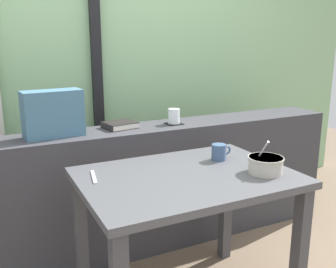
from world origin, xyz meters
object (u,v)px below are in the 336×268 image
object	(u,v)px
closed_book	(120,125)
ceramic_mug	(219,152)
breakfast_table	(187,198)
fork_utensil	(94,177)
juice_glass	(174,117)
coaster_square	(174,124)
throw_pillow	(53,114)
soup_bowl	(265,165)

from	to	relation	value
closed_book	ceramic_mug	bearing A→B (deg)	-58.56
breakfast_table	fork_utensil	world-z (taller)	fork_utensil
juice_glass	ceramic_mug	bearing A→B (deg)	-90.09
closed_book	coaster_square	bearing A→B (deg)	-7.62
throw_pillow	soup_bowl	size ratio (longest dim) A/B	1.90
closed_book	breakfast_table	bearing A→B (deg)	-82.65
juice_glass	soup_bowl	bearing A→B (deg)	-84.12
throw_pillow	fork_utensil	size ratio (longest dim) A/B	1.88
soup_bowl	throw_pillow	bearing A→B (deg)	136.04
soup_bowl	juice_glass	bearing A→B (deg)	95.88
breakfast_table	throw_pillow	bearing A→B (deg)	126.80
breakfast_table	throw_pillow	size ratio (longest dim) A/B	3.12
soup_bowl	closed_book	bearing A→B (deg)	117.22
breakfast_table	closed_book	bearing A→B (deg)	97.35
closed_book	fork_utensil	xyz separation A→B (m)	(-0.32, -0.54, -0.11)
breakfast_table	coaster_square	size ratio (longest dim) A/B	9.98
soup_bowl	coaster_square	bearing A→B (deg)	95.88
breakfast_table	juice_glass	bearing A→B (deg)	67.92
throw_pillow	fork_utensil	xyz separation A→B (m)	(0.08, -0.50, -0.22)
throw_pillow	ceramic_mug	distance (m)	0.93
throw_pillow	coaster_square	bearing A→B (deg)	-0.57
fork_utensil	closed_book	bearing A→B (deg)	69.79
juice_glass	closed_book	bearing A→B (deg)	172.38
coaster_square	ceramic_mug	size ratio (longest dim) A/B	0.88
coaster_square	throw_pillow	distance (m)	0.76
closed_book	soup_bowl	xyz separation A→B (m)	(0.43, -0.84, -0.07)
fork_utensil	coaster_square	bearing A→B (deg)	46.66
breakfast_table	closed_book	xyz separation A→B (m)	(-0.09, 0.69, 0.23)
closed_book	soup_bowl	distance (m)	0.95
breakfast_table	soup_bowl	size ratio (longest dim) A/B	5.91
coaster_square	fork_utensil	xyz separation A→B (m)	(-0.67, -0.49, -0.09)
ceramic_mug	coaster_square	bearing A→B (deg)	89.91
breakfast_table	juice_glass	world-z (taller)	juice_glass
breakfast_table	fork_utensil	distance (m)	0.45
breakfast_table	ceramic_mug	size ratio (longest dim) A/B	8.83
closed_book	fork_utensil	size ratio (longest dim) A/B	1.24
breakfast_table	coaster_square	xyz separation A→B (m)	(0.26, 0.64, 0.21)
soup_bowl	breakfast_table	bearing A→B (deg)	156.49
throw_pillow	ceramic_mug	world-z (taller)	throw_pillow
soup_bowl	ceramic_mug	size ratio (longest dim) A/B	1.49
coaster_square	fork_utensil	world-z (taller)	coaster_square
closed_book	juice_glass	bearing A→B (deg)	-7.62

